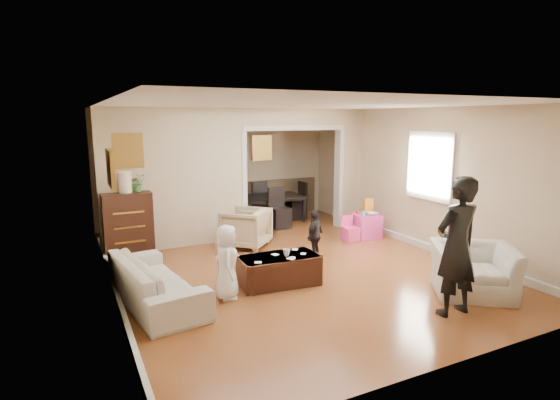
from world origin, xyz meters
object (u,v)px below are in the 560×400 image
coffee_table (279,270)px  dining_table (268,209)px  sofa (154,280)px  child_toddler (315,235)px  play_table (366,226)px  table_lamp (125,182)px  cyan_cup (364,213)px  armchair_back (246,228)px  child_kneel_b (226,255)px  child_kneel_a (227,262)px  adult_person (457,247)px  dresser (128,224)px  armchair_front (473,270)px  coffee_cup (287,253)px

coffee_table → dining_table: size_ratio=0.67×
sofa → child_toddler: (2.80, 0.60, 0.14)m
coffee_table → play_table: size_ratio=2.31×
table_lamp → cyan_cup: bearing=-11.5°
armchair_back → coffee_table: size_ratio=0.70×
coffee_table → child_kneel_b: 0.80m
play_table → child_kneel_a: size_ratio=0.49×
table_lamp → child_kneel_b: 2.53m
table_lamp → child_kneel_a: size_ratio=0.36×
table_lamp → adult_person: bearing=-52.3°
coffee_table → child_kneel_a: size_ratio=1.13×
coffee_table → cyan_cup: cyan_cup is taller
dresser → play_table: bearing=-10.6°
play_table → child_toddler: size_ratio=0.57×
sofa → coffee_table: 1.76m
armchair_front → cyan_cup: (0.39, 3.01, 0.18)m
sofa → cyan_cup: (4.40, 1.36, 0.22)m
sofa → dresser: bearing=-7.6°
armchair_back → child_kneel_a: (-1.13, -2.16, 0.14)m
play_table → dining_table: 2.47m
armchair_front → dresser: size_ratio=0.92×
table_lamp → dining_table: (3.29, 1.28, -1.01)m
dresser → table_lamp: size_ratio=3.15×
cyan_cup → coffee_table: bearing=-150.3°
dresser → coffee_cup: size_ratio=10.37×
dresser → cyan_cup: size_ratio=14.18×
play_table → child_kneel_b: bearing=-159.9°
adult_person → coffee_cup: bearing=-53.0°
dresser → coffee_table: bearing=-53.6°
coffee_table → dresser: bearing=126.4°
table_lamp → adult_person: size_ratio=0.21×
coffee_table → dining_table: dining_table is taller
coffee_table → coffee_cup: (0.10, -0.05, 0.27)m
armchair_back → armchair_front: bearing=75.1°
child_kneel_a → play_table: bearing=-48.6°
coffee_table → coffee_cup: 0.29m
table_lamp → coffee_cup: bearing=-52.6°
play_table → child_kneel_a: (-3.60, -1.71, 0.27)m
coffee_cup → child_kneel_b: (-0.80, 0.35, -0.02)m
dresser → child_toddler: (2.83, -1.67, -0.13)m
sofa → coffee_table: (1.75, -0.15, -0.08)m
child_toddler → cyan_cup: bearing=171.5°
cyan_cup → adult_person: adult_person is taller
armchair_back → adult_person: size_ratio=0.46×
armchair_front → coffee_table: (-2.26, 1.49, -0.13)m
armchair_back → dining_table: armchair_back is taller
sofa → table_lamp: bearing=-7.6°
sofa → armchair_front: 4.34m
dresser → table_lamp: bearing=0.0°
dining_table → child_kneel_a: 4.52m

